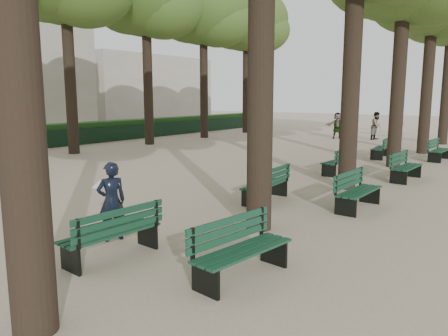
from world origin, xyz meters
The scene contains 18 objects.
ground centered at (0.00, 0.00, 0.00)m, with size 120.00×120.00×0.00m, color #C1AB92.
tree_far_4 centered at (-12.00, 18.00, 8.14)m, with size 6.00×6.00×10.45m.
tree_far_5 centered at (-12.00, 23.00, 8.14)m, with size 6.00×6.00×10.45m.
bench_left_0 centered at (0.37, 0.08, 0.27)m, with size 0.69×1.83×0.92m.
bench_left_1 centered at (0.37, 5.16, 0.27)m, with size 0.67×1.83×0.92m.
bench_left_2 centered at (0.37, 10.22, 0.27)m, with size 0.66×1.83×0.92m.
bench_left_3 centered at (0.37, 15.13, 0.27)m, with size 0.72×1.84×0.92m.
bench_right_0 centered at (2.63, 0.70, 0.27)m, with size 0.80×1.86×0.92m.
bench_right_1 centered at (2.63, 5.80, 0.27)m, with size 0.63×1.82×0.92m.
bench_right_2 centered at (2.63, 10.34, 0.27)m, with size 0.65×1.82×0.92m.
bench_right_3 centered at (2.63, 15.84, 0.27)m, with size 0.65×1.82×0.92m.
man_with_map centered at (-0.39, 0.72, 0.76)m, with size 0.70×0.68×1.53m.
pedestrian_d centered at (-2.46, 28.77, 0.93)m, with size 0.91×0.37×1.87m, color #262628.
pedestrian_a centered at (-2.38, 23.37, 0.87)m, with size 0.85×0.35×1.74m, color #262628.
pedestrian_e centered at (-4.64, 22.58, 0.84)m, with size 1.56×0.34×1.68m, color #262628.
fence centered at (-15.00, 11.00, 0.45)m, with size 0.08×42.00×0.90m, color black.
hedge centered at (-15.70, 11.00, 0.60)m, with size 1.20×42.00×1.20m, color #184116.
building_far centered at (-33.00, 30.00, 3.50)m, with size 12.00×16.00×7.00m, color #B7B2A3.
Camera 1 is at (6.12, -4.54, 2.75)m, focal length 35.00 mm.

